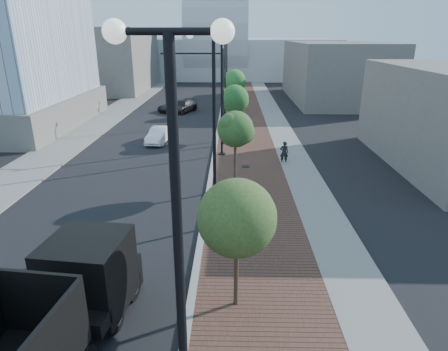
{
  "coord_description": "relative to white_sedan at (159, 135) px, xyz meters",
  "views": [
    {
      "loc": [
        1.44,
        -7.31,
        9.09
      ],
      "look_at": [
        1.0,
        12.0,
        2.0
      ],
      "focal_mm": 31.04,
      "sensor_mm": 36.0,
      "label": 1
    }
  ],
  "objects": [
    {
      "name": "utility_cover_1",
      "position": [
        7.46,
        -17.9,
        -0.55
      ],
      "size": [
        0.5,
        0.5,
        0.02
      ],
      "primitive_type": "cube",
      "color": "black",
      "rests_on": "sidewalk"
    },
    {
      "name": "streetlight_1",
      "position": [
        5.55,
        -15.9,
        3.67
      ],
      "size": [
        1.44,
        0.56,
        9.21
      ],
      "color": "black",
      "rests_on": "ground"
    },
    {
      "name": "tree_1",
      "position": [
        6.7,
        -10.88,
        3.12
      ],
      "size": [
        2.23,
        2.16,
        4.89
      ],
      "color": "#382619",
      "rests_on": "ground"
    },
    {
      "name": "utility_cover_2",
      "position": [
        7.46,
        -6.9,
        -0.55
      ],
      "size": [
        0.5,
        0.5,
        0.02
      ],
      "primitive_type": "cube",
      "color": "black",
      "rests_on": "sidewalk"
    },
    {
      "name": "dark_car_far",
      "position": [
        0.32,
        14.06,
        0.04
      ],
      "size": [
        3.88,
        5.36,
        1.44
      ],
      "primitive_type": "imported",
      "rotation": [
        0.0,
        0.0,
        -0.42
      ],
      "color": "black",
      "rests_on": "ground"
    },
    {
      "name": "streetlight_3",
      "position": [
        5.55,
        8.1,
        3.67
      ],
      "size": [
        1.44,
        0.56,
        9.21
      ],
      "color": "black",
      "rests_on": "ground"
    },
    {
      "name": "streetlight_2",
      "position": [
        5.66,
        -3.9,
        4.14
      ],
      "size": [
        1.72,
        0.56,
        9.28
      ],
      "color": "black",
      "rests_on": "ground"
    },
    {
      "name": "pedestrian",
      "position": [
        10.31,
        -5.75,
        0.18
      ],
      "size": [
        0.64,
        0.43,
        1.7
      ],
      "primitive_type": "imported",
      "rotation": [
        0.0,
        0.0,
        3.1
      ],
      "color": "black",
      "rests_on": "ground"
    },
    {
      "name": "streetlight_0",
      "position": [
        5.66,
        -27.9,
        4.14
      ],
      "size": [
        1.72,
        0.56,
        9.28
      ],
      "color": "black",
      "rests_on": "ground"
    },
    {
      "name": "streetlight_4",
      "position": [
        5.66,
        20.1,
        4.14
      ],
      "size": [
        1.72,
        0.56,
        9.28
      ],
      "color": "black",
      "rests_on": "ground"
    },
    {
      "name": "tree_0",
      "position": [
        6.7,
        -21.88,
        2.79
      ],
      "size": [
        2.63,
        2.62,
        4.78
      ],
      "color": "#382619",
      "rests_on": "ground"
    },
    {
      "name": "convention_center",
      "position": [
        3.06,
        59.1,
        5.33
      ],
      "size": [
        50.0,
        30.0,
        50.0
      ],
      "color": "#B1B6BC",
      "rests_on": "ground"
    },
    {
      "name": "dark_car_mid",
      "position": [
        -1.18,
        14.72,
        -0.1
      ],
      "size": [
        3.45,
        4.59,
        1.16
      ],
      "primitive_type": "imported",
      "rotation": [
        0.0,
        0.0,
        -0.42
      ],
      "color": "black",
      "rests_on": "ground"
    },
    {
      "name": "commercial_block_nw",
      "position": [
        -14.94,
        34.1,
        4.32
      ],
      "size": [
        14.0,
        20.0,
        10.0
      ],
      "primitive_type": "cube",
      "color": "slate",
      "rests_on": "ground"
    },
    {
      "name": "traffic_mast",
      "position": [
        4.76,
        -0.9,
        4.31
      ],
      "size": [
        5.09,
        0.2,
        8.0
      ],
      "color": "black",
      "rests_on": "ground"
    },
    {
      "name": "tree_3",
      "position": [
        6.7,
        13.12,
        3.19
      ],
      "size": [
        2.66,
        2.66,
        5.21
      ],
      "color": "#382619",
      "rests_on": "ground"
    },
    {
      "name": "curb",
      "position": [
        5.06,
        14.1,
        -0.61
      ],
      "size": [
        0.3,
        140.0,
        0.14
      ],
      "primitive_type": "cube",
      "color": "gray",
      "rests_on": "ground"
    },
    {
      "name": "commercial_block_ne",
      "position": [
        21.06,
        24.1,
        3.32
      ],
      "size": [
        12.0,
        22.0,
        8.0
      ],
      "primitive_type": "cube",
      "color": "#615D58",
      "rests_on": "ground"
    },
    {
      "name": "concrete_strip",
      "position": [
        11.26,
        14.1,
        -0.61
      ],
      "size": [
        2.4,
        140.0,
        0.13
      ],
      "primitive_type": "cube",
      "color": "slate",
      "rests_on": "ground"
    },
    {
      "name": "west_sidewalk",
      "position": [
        -7.94,
        14.1,
        -0.62
      ],
      "size": [
        4.0,
        140.0,
        0.12
      ],
      "primitive_type": "cube",
      "color": "slate",
      "rests_on": "ground"
    },
    {
      "name": "tree_2",
      "position": [
        6.7,
        1.12,
        3.0
      ],
      "size": [
        2.51,
        2.48,
        4.93
      ],
      "color": "#382619",
      "rests_on": "ground"
    },
    {
      "name": "sidewalk",
      "position": [
        8.56,
        14.1,
        -0.62
      ],
      "size": [
        7.0,
        140.0,
        0.12
      ],
      "primitive_type": "cube",
      "color": "#4C2D23",
      "rests_on": "ground"
    },
    {
      "name": "white_sedan",
      "position": [
        0.0,
        0.0,
        0.0
      ],
      "size": [
        1.95,
        4.26,
        1.35
      ],
      "primitive_type": "imported",
      "rotation": [
        0.0,
        0.0,
        -0.13
      ],
      "color": "white",
      "rests_on": "ground"
    }
  ]
}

